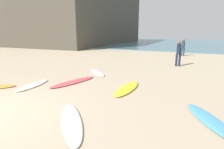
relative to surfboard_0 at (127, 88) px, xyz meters
name	(u,v)px	position (x,y,z in m)	size (l,w,h in m)	color
ocean_water	(182,43)	(-2.47, 35.30, 0.00)	(120.00, 40.00, 0.08)	slate
coastal_headland	(57,18)	(-26.90, 23.97, 5.09)	(28.62, 27.69, 10.26)	#474238
surfboard_0	(127,88)	(0.00, 0.00, 0.00)	(0.59, 2.25, 0.09)	yellow
surfboard_1	(209,120)	(2.97, -1.51, 0.00)	(0.50, 2.11, 0.09)	#4C9CD5
surfboard_2	(74,82)	(-2.58, -0.22, -0.01)	(0.55, 2.52, 0.07)	#DD4B55
surfboard_3	(97,72)	(-2.69, 1.99, -0.01)	(0.53, 2.18, 0.07)	white
surfboard_5	(33,85)	(-3.80, -1.43, -0.01)	(0.56, 1.94, 0.07)	#EDE4C2
surfboard_6	(71,121)	(-0.16, -3.23, -0.01)	(0.51, 2.38, 0.06)	silver
beachgoer_near	(183,47)	(0.52, 12.39, 0.86)	(0.34, 0.31, 1.64)	#1E3342
beachgoer_mid	(179,52)	(0.98, 6.41, 0.91)	(0.36, 0.36, 1.71)	#191E33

